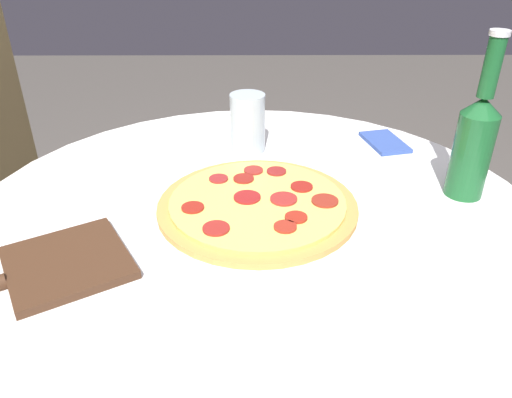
# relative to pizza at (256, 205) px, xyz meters

# --- Properties ---
(table) EXTENTS (0.92, 0.92, 0.75)m
(table) POSITION_rel_pizza_xyz_m (0.00, 0.01, -0.19)
(table) COLOR white
(table) RESTS_ON ground_plane
(pizza) EXTENTS (0.32, 0.32, 0.02)m
(pizza) POSITION_rel_pizza_xyz_m (0.00, 0.00, 0.00)
(pizza) COLOR #C68E47
(pizza) RESTS_ON table
(beer_bottle) EXTENTS (0.06, 0.06, 0.27)m
(beer_bottle) POSITION_rel_pizza_xyz_m (0.05, -0.35, 0.09)
(beer_bottle) COLOR #195628
(beer_bottle) RESTS_ON table
(pizza_paddle) EXTENTS (0.23, 0.31, 0.02)m
(pizza_paddle) POSITION_rel_pizza_xyz_m (-0.16, 0.29, -0.00)
(pizza_paddle) COLOR #422819
(pizza_paddle) RESTS_ON table
(drinking_glass) EXTENTS (0.07, 0.07, 0.11)m
(drinking_glass) POSITION_rel_pizza_xyz_m (0.23, 0.02, 0.05)
(drinking_glass) COLOR #ADBCC6
(drinking_glass) RESTS_ON table
(napkin) EXTENTS (0.12, 0.09, 0.01)m
(napkin) POSITION_rel_pizza_xyz_m (0.26, -0.26, -0.00)
(napkin) COLOR #334C99
(napkin) RESTS_ON table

